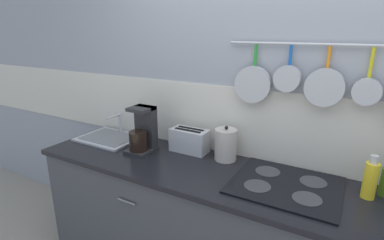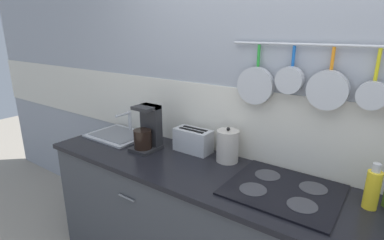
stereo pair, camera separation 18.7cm
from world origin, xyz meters
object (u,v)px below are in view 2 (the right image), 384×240
at_px(toaster, 193,140).
at_px(kettle, 228,146).
at_px(bottle_vinegar, 372,189).
at_px(coffee_maker, 148,131).

bearing_deg(toaster, kettle, -0.63).
distance_m(kettle, bottle_vinegar, 0.86).
xyz_separation_m(kettle, bottle_vinegar, (0.85, -0.07, -0.00)).
height_order(coffee_maker, kettle, coffee_maker).
height_order(coffee_maker, toaster, coffee_maker).
xyz_separation_m(coffee_maker, kettle, (0.59, 0.15, -0.03)).
bearing_deg(kettle, coffee_maker, -165.31).
distance_m(toaster, bottle_vinegar, 1.15).
distance_m(coffee_maker, bottle_vinegar, 1.45).
bearing_deg(coffee_maker, bottle_vinegar, 3.24).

